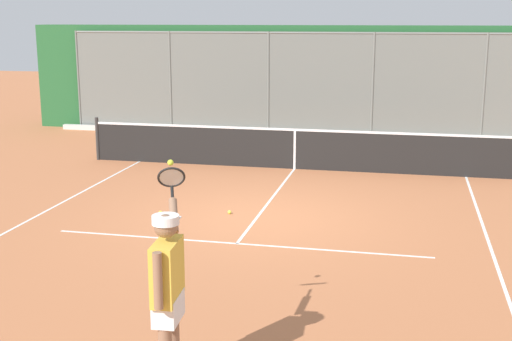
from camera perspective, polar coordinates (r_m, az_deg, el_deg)
name	(u,v)px	position (r m, az deg, el deg)	size (l,w,h in m)	color
ground_plane	(257,217)	(12.23, 0.10, -3.94)	(60.00, 60.00, 0.00)	#B76B42
court_line_markings	(233,248)	(10.63, -1.92, -6.52)	(7.85, 10.21, 0.01)	white
fence_backdrop	(322,81)	(20.87, 5.57, 7.45)	(18.38, 1.37, 3.27)	slate
tennis_net	(295,148)	(16.05, 3.26, 1.86)	(10.09, 0.09, 1.07)	#2D2D2D
tennis_player	(168,286)	(6.56, -7.39, -9.56)	(0.55, 1.40, 2.02)	navy
tennis_ball_near_baseline	(161,212)	(12.53, -7.98, -3.49)	(0.07, 0.07, 0.07)	#CCDB33
tennis_ball_by_sideline	(230,212)	(12.44, -2.23, -3.50)	(0.07, 0.07, 0.07)	#D6E042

